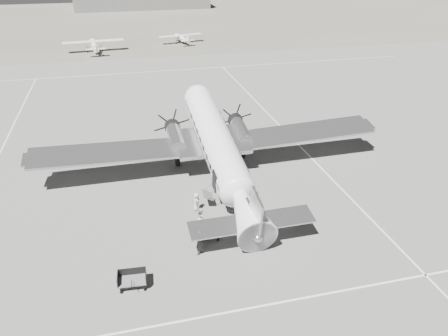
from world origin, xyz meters
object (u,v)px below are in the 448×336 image
dc3_airliner (218,149)px  ground_crew (199,242)px  light_plane_right (182,39)px  baggage_cart_near (207,232)px  passenger (196,202)px  ramp_agent (201,217)px  light_plane_left (94,46)px  baggage_cart_far (132,280)px

dc3_airliner → ground_crew: (-3.65, -9.81, -2.11)m
light_plane_right → baggage_cart_near: bearing=-110.1°
baggage_cart_near → passenger: 3.86m
dc3_airliner → passenger: size_ratio=21.12×
light_plane_right → baggage_cart_near: (-9.07, -68.06, -0.44)m
baggage_cart_near → ramp_agent: (-0.09, 1.57, 0.27)m
baggage_cart_near → dc3_airliner: bearing=74.3°
baggage_cart_near → ground_crew: size_ratio=0.95×
dc3_airliner → light_plane_left: dc3_airliner is taller
ground_crew → baggage_cart_far: bearing=-7.9°
light_plane_left → dc3_airliner: bearing=-83.7°
dc3_airliner → light_plane_left: bearing=101.0°
light_plane_left → baggage_cart_near: light_plane_left is taller
dc3_airliner → baggage_cart_near: size_ratio=17.55×
light_plane_left → ground_crew: bearing=-88.6°
ground_crew → passenger: ground_crew is taller
light_plane_right → ground_crew: ground_crew is taller
passenger → ground_crew: bearing=-165.0°
ground_crew → ramp_agent: bearing=-136.3°
ground_crew → passenger: (0.82, 5.42, -0.20)m
baggage_cart_near → baggage_cart_far: size_ratio=1.00×
passenger → baggage_cart_near: bearing=-156.1°
ground_crew → passenger: 5.48m
dc3_airliner → baggage_cart_far: dc3_airliner is taller
passenger → light_plane_right: bearing=15.6°
baggage_cart_far → ramp_agent: size_ratio=1.16×
baggage_cart_far → passenger: (5.44, 7.57, 0.25)m
light_plane_right → baggage_cart_near: light_plane_right is taller
ramp_agent → passenger: ramp_agent is taller
light_plane_right → ground_crew: bearing=-110.6°
light_plane_left → ground_crew: (7.73, -65.39, -0.23)m
ramp_agent → baggage_cart_near: bearing=-179.1°
dc3_airliner → passenger: bearing=-123.3°
dc3_airliner → baggage_cart_far: (-8.27, -11.96, -2.56)m
light_plane_right → baggage_cart_far: bearing=-113.9°
light_plane_right → baggage_cart_far: light_plane_right is taller
ground_crew → passenger: size_ratio=1.26×
light_plane_right → ramp_agent: bearing=-110.3°
baggage_cart_near → passenger: (-0.02, 3.85, 0.24)m
light_plane_right → passenger: light_plane_right is taller
baggage_cart_near → ground_crew: bearing=-115.1°
baggage_cart_far → ground_crew: (4.62, 2.15, 0.45)m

